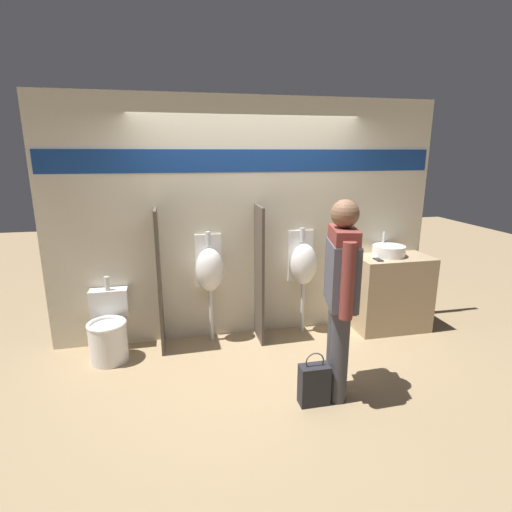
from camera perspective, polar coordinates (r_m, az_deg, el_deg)
The scene contains 12 objects.
ground_plane at distance 4.43m, azimuth 0.48°, elevation -13.81°, with size 16.00×16.00×0.00m, color #997F5B.
display_wall at distance 4.55m, azimuth -1.14°, elevation 5.14°, with size 4.40×0.07×2.70m.
sink_counter at distance 5.13m, azimuth 18.73°, elevation -5.02°, with size 0.88×0.50×0.91m.
sink_basin at distance 5.00m, azimuth 18.43°, elevation 0.72°, with size 0.38×0.38×0.27m.
cell_phone at distance 4.78m, azimuth 17.05°, elevation -0.50°, with size 0.07×0.14×0.01m.
divider_near_counter at distance 4.38m, azimuth -13.63°, elevation -3.54°, with size 0.03×0.41×1.55m.
divider_mid at distance 4.48m, azimuth 0.46°, elevation -2.72°, with size 0.03×0.41×1.55m.
urinal_near_counter at distance 4.45m, azimuth -6.64°, elevation -1.98°, with size 0.31×0.26×1.26m.
urinal_far at distance 4.67m, azimuth 6.78°, elevation -1.18°, with size 0.31×0.26×1.26m.
toilet at distance 4.50m, azimuth -20.33°, elevation -10.15°, with size 0.40×0.56×0.84m.
person_in_vest at distance 3.42m, azimuth 12.04°, elevation -4.36°, with size 0.32×0.60×1.75m.
shopping_bag at distance 3.62m, azimuth 8.28°, elevation -17.66°, with size 0.26×0.14×0.48m.
Camera 1 is at (-0.85, -3.80, 2.11)m, focal length 28.00 mm.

